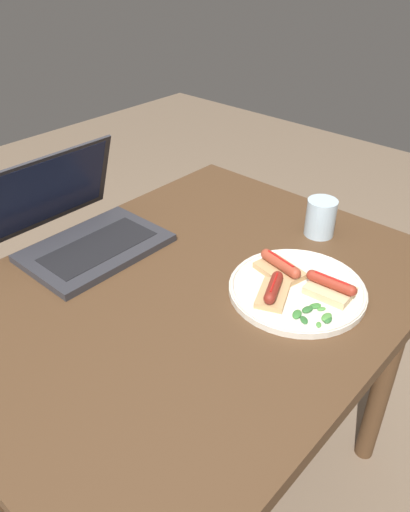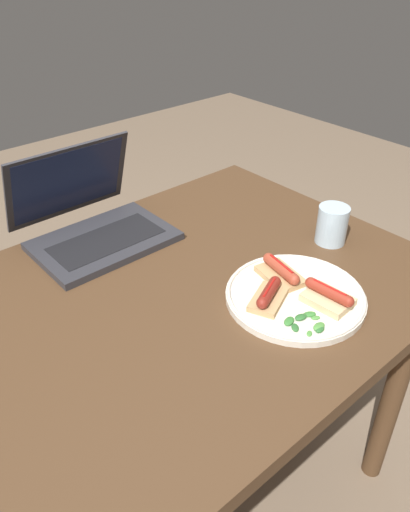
% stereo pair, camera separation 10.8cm
% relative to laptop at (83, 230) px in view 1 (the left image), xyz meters
% --- Properties ---
extents(ground_plane, '(6.00, 6.00, 0.00)m').
position_rel_laptop_xyz_m(ground_plane, '(0.05, -0.31, -0.79)').
color(ground_plane, '#75604C').
extents(desk, '(1.06, 0.83, 0.75)m').
position_rel_laptop_xyz_m(desk, '(0.05, -0.31, -0.14)').
color(desk, '#4C331E').
rests_on(desk, ground_plane).
extents(laptop, '(0.33, 0.30, 0.22)m').
position_rel_laptop_xyz_m(laptop, '(0.00, 0.00, 0.00)').
color(laptop, '#2D2D33').
rests_on(laptop, desk).
extents(plate, '(0.29, 0.29, 0.02)m').
position_rel_laptop_xyz_m(plate, '(0.19, -0.50, -0.03)').
color(plate, silver).
rests_on(plate, desk).
extents(sausage_toast_left, '(0.08, 0.11, 0.04)m').
position_rel_laptop_xyz_m(sausage_toast_left, '(0.21, -0.56, -0.01)').
color(sausage_toast_left, '#D6B784').
rests_on(sausage_toast_left, plate).
extents(sausage_toast_middle, '(0.11, 0.09, 0.04)m').
position_rel_laptop_xyz_m(sausage_toast_middle, '(0.12, -0.48, -0.01)').
color(sausage_toast_middle, tan).
rests_on(sausage_toast_middle, plate).
extents(sausage_toast_right, '(0.09, 0.12, 0.04)m').
position_rel_laptop_xyz_m(sausage_toast_right, '(0.20, -0.44, -0.01)').
color(sausage_toast_right, tan).
rests_on(sausage_toast_right, plate).
extents(salad_pile, '(0.08, 0.08, 0.01)m').
position_rel_laptop_xyz_m(salad_pile, '(0.13, -0.57, -0.02)').
color(salad_pile, '#4C8E3D').
rests_on(salad_pile, plate).
extents(drinking_glass, '(0.08, 0.08, 0.10)m').
position_rel_laptop_xyz_m(drinking_glass, '(0.43, -0.40, 0.01)').
color(drinking_glass, silver).
rests_on(drinking_glass, desk).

